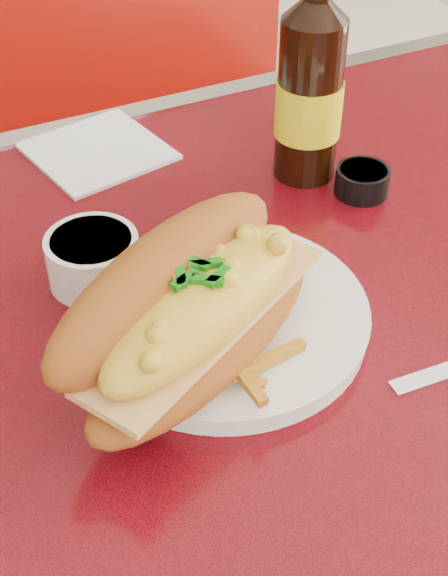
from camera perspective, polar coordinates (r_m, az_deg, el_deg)
name	(u,v)px	position (r m, az deg, el deg)	size (l,w,h in m)	color
diner_table	(221,474)	(0.76, -0.18, -13.09)	(1.23, 0.83, 0.77)	#B60B19
booth_bench_far	(32,258)	(1.55, -13.52, 2.07)	(1.20, 0.51, 0.90)	#98120A
dinner_plate	(224,316)	(0.66, 0.00, -2.02)	(0.29, 0.29, 0.02)	white
mac_hoagie	(191,308)	(0.58, -2.36, -1.40)	(0.28, 0.22, 0.11)	#A8561B
fries_pile	(200,345)	(0.60, -1.69, -4.05)	(0.11, 0.10, 0.03)	orange
fork	(197,346)	(0.62, -1.92, -4.13)	(0.04, 0.13, 0.00)	silver
gravy_ramekin	(93,258)	(0.70, -9.29, 2.10)	(0.10, 0.10, 0.04)	white
sauce_cup_right	(362,180)	(0.82, 9.81, 7.59)	(0.05, 0.05, 0.03)	black
beer_bottle	(310,86)	(0.80, 6.15, 14.12)	(0.08, 0.08, 0.26)	black
paper_napkin	(98,151)	(0.89, -8.95, 9.59)	(0.13, 0.13, 0.00)	white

